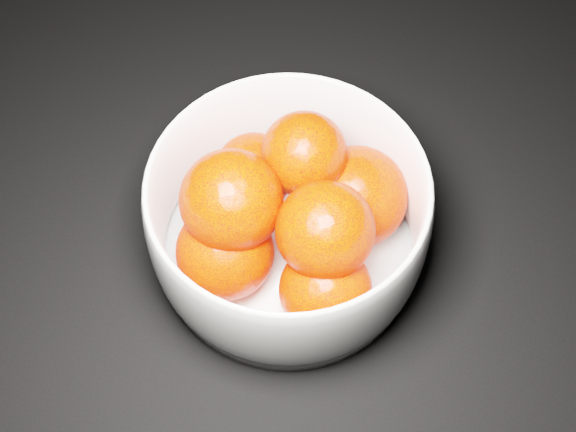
# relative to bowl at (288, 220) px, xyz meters

# --- Properties ---
(bowl) EXTENTS (0.22, 0.22, 0.11)m
(bowl) POSITION_rel_bowl_xyz_m (0.00, 0.00, 0.00)
(bowl) COLOR white
(bowl) RESTS_ON ground
(orange_pile) EXTENTS (0.17, 0.16, 0.12)m
(orange_pile) POSITION_rel_bowl_xyz_m (0.00, -0.00, 0.01)
(orange_pile) COLOR #FF2002
(orange_pile) RESTS_ON bowl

